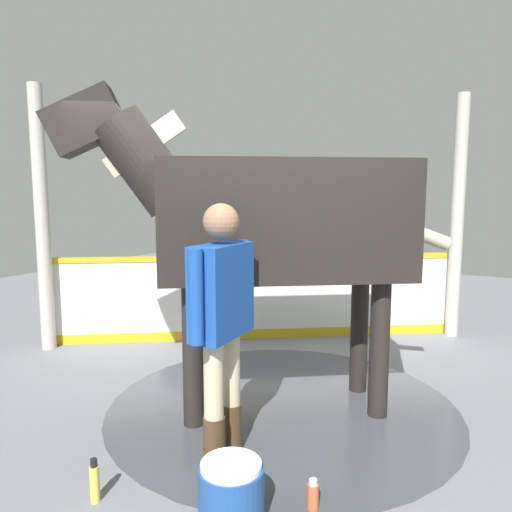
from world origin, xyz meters
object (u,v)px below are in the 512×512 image
(horse, at_px, (270,220))
(handler, at_px, (222,314))
(bottle_spray, at_px, (313,495))
(wash_bucket, at_px, (231,494))
(bottle_shampoo, at_px, (95,482))

(horse, relative_size, handler, 1.62)
(horse, bearing_deg, handler, 61.17)
(handler, relative_size, bottle_spray, 9.71)
(handler, xyz_separation_m, wash_bucket, (0.55, 0.40, -0.85))
(horse, distance_m, bottle_shampoo, 2.24)
(handler, distance_m, bottle_shampoo, 1.25)
(horse, bearing_deg, bottle_shampoo, 44.25)
(horse, height_order, bottle_spray, horse)
(handler, distance_m, bottle_spray, 1.22)
(handler, bearing_deg, horse, 93.91)
(wash_bucket, relative_size, bottle_shampoo, 1.35)
(horse, xyz_separation_m, bottle_spray, (1.09, 0.83, -1.52))
(handler, height_order, wash_bucket, handler)
(horse, xyz_separation_m, bottle_shampoo, (1.65, -0.34, -1.48))
(handler, height_order, bottle_spray, handler)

